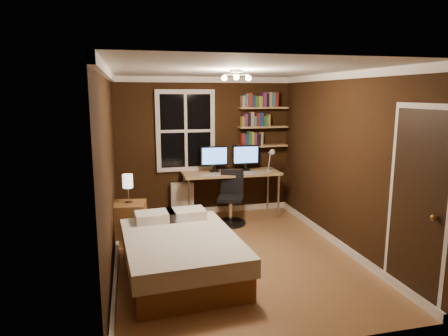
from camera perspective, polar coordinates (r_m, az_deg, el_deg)
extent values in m
plane|color=olive|center=(5.66, 1.36, -12.34)|extent=(4.20, 4.20, 0.00)
cube|color=black|center=(7.33, -2.79, 3.07)|extent=(3.20, 0.04, 2.50)
cube|color=black|center=(5.14, -16.10, -0.54)|extent=(0.04, 4.20, 2.50)
cube|color=black|center=(5.91, 16.58, 0.84)|extent=(0.04, 4.20, 2.50)
cube|color=white|center=(5.23, 1.48, 13.81)|extent=(3.20, 4.20, 0.02)
cube|color=white|center=(7.21, -5.51, 5.30)|extent=(1.06, 0.06, 1.46)
sphere|color=#C49347|center=(4.47, 27.74, -6.29)|extent=(0.06, 0.06, 0.06)
cube|color=tan|center=(7.49, 5.54, 3.19)|extent=(0.92, 0.22, 0.03)
cube|color=tan|center=(7.45, 5.59, 5.86)|extent=(0.92, 0.22, 0.03)
cube|color=tan|center=(7.43, 5.64, 8.55)|extent=(0.92, 0.22, 0.03)
cube|color=brown|center=(5.06, -6.09, -13.52)|extent=(1.38, 1.88, 0.29)
cube|color=white|center=(4.96, -6.14, -10.88)|extent=(1.46, 1.93, 0.21)
cube|color=white|center=(5.53, -9.84, -6.86)|extent=(0.54, 0.39, 0.13)
cube|color=white|center=(5.59, -5.45, -6.53)|extent=(0.54, 0.39, 0.13)
cube|color=brown|center=(6.21, -13.35, -7.57)|extent=(0.54, 0.54, 0.60)
cube|color=beige|center=(7.34, -5.98, -4.48)|extent=(0.41, 0.14, 0.61)
cube|color=tan|center=(7.16, 1.02, -0.74)|extent=(1.73, 0.65, 0.04)
cylinder|color=beige|center=(6.83, -4.99, -4.89)|extent=(0.04, 0.04, 0.78)
cylinder|color=beige|center=(7.23, 7.80, -4.07)|extent=(0.04, 0.04, 0.78)
cylinder|color=beige|center=(7.37, -5.64, -3.74)|extent=(0.04, 0.04, 0.78)
cylinder|color=beige|center=(7.75, 6.28, -3.05)|extent=(0.04, 0.04, 0.78)
cylinder|color=black|center=(6.91, 0.96, -7.83)|extent=(0.51, 0.51, 0.05)
cylinder|color=silver|center=(6.84, 0.96, -6.15)|extent=(0.06, 0.06, 0.37)
cube|color=black|center=(6.78, 0.97, -4.38)|extent=(0.54, 0.54, 0.07)
cube|color=black|center=(6.90, 1.17, -2.00)|extent=(0.38, 0.19, 0.43)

